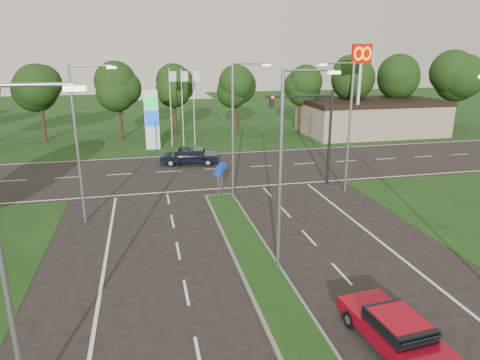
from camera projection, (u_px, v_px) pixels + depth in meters
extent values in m
cube|color=#133311|center=(176.00, 117.00, 65.24)|extent=(160.00, 50.00, 0.02)
cube|color=black|center=(205.00, 170.00, 36.29)|extent=(160.00, 12.00, 0.02)
cube|color=slate|center=(274.00, 294.00, 17.59)|extent=(2.00, 26.00, 0.12)
cube|color=gray|center=(371.00, 117.00, 51.55)|extent=(16.00, 9.00, 4.00)
cylinder|color=gray|center=(280.00, 176.00, 18.35)|extent=(0.16, 0.16, 9.00)
cylinder|color=gray|center=(309.00, 70.00, 17.31)|extent=(2.20, 0.10, 0.10)
cube|color=#FFF2CC|center=(334.00, 72.00, 17.57)|extent=(0.50, 0.22, 0.12)
cylinder|color=gray|center=(233.00, 134.00, 27.69)|extent=(0.16, 0.16, 9.00)
cylinder|color=gray|center=(250.00, 64.00, 26.65)|extent=(2.20, 0.10, 0.10)
cube|color=#FFF2CC|center=(267.00, 65.00, 26.91)|extent=(0.50, 0.22, 0.12)
cylinder|color=gray|center=(2.00, 263.00, 10.79)|extent=(0.16, 0.16, 9.00)
cylinder|color=gray|center=(23.00, 85.00, 9.75)|extent=(2.20, 0.10, 0.10)
cube|color=#FFF2CC|center=(75.00, 88.00, 10.01)|extent=(0.50, 0.22, 0.12)
cylinder|color=gray|center=(77.00, 147.00, 23.86)|extent=(0.16, 0.16, 9.00)
cylinder|color=gray|center=(90.00, 66.00, 22.82)|extent=(2.20, 0.10, 0.10)
cube|color=#FFF2CC|center=(111.00, 67.00, 23.08)|extent=(0.50, 0.22, 0.12)
cylinder|color=gray|center=(349.00, 129.00, 29.41)|extent=(0.16, 0.16, 9.00)
cylinder|color=gray|center=(339.00, 63.00, 27.91)|extent=(2.20, 0.10, 0.10)
cube|color=#FFF2CC|center=(323.00, 65.00, 27.71)|extent=(0.50, 0.22, 0.12)
cylinder|color=black|center=(330.00, 138.00, 31.46)|extent=(0.20, 0.20, 7.00)
cylinder|color=black|center=(299.00, 96.00, 30.04)|extent=(5.00, 0.14, 0.14)
cube|color=black|center=(272.00, 101.00, 29.71)|extent=(0.28, 0.28, 0.90)
sphere|color=#FF190C|center=(273.00, 97.00, 29.45)|extent=(0.20, 0.20, 0.20)
cylinder|color=gray|center=(218.00, 187.00, 27.97)|extent=(0.06, 0.06, 2.20)
cylinder|color=#0C26A5|center=(218.00, 173.00, 27.68)|extent=(0.56, 0.04, 0.56)
cylinder|color=gray|center=(220.00, 183.00, 28.97)|extent=(0.06, 0.06, 2.20)
cylinder|color=#0C26A5|center=(220.00, 168.00, 28.68)|extent=(0.56, 0.04, 0.56)
cylinder|color=gray|center=(222.00, 179.00, 29.68)|extent=(0.06, 0.06, 2.20)
cylinder|color=#0C26A5|center=(222.00, 166.00, 29.40)|extent=(0.56, 0.04, 0.56)
cube|color=silver|center=(152.00, 120.00, 42.99)|extent=(1.40, 0.30, 6.00)
cube|color=#0CA53F|center=(151.00, 102.00, 42.30)|extent=(1.30, 0.08, 1.20)
cube|color=#0C3FBF|center=(152.00, 118.00, 42.76)|extent=(1.30, 0.08, 1.60)
cylinder|color=silver|center=(171.00, 108.00, 44.05)|extent=(0.08, 0.08, 8.00)
cube|color=#B2D8B2|center=(173.00, 76.00, 43.20)|extent=(0.70, 0.02, 1.00)
cylinder|color=silver|center=(182.00, 108.00, 44.31)|extent=(0.08, 0.08, 8.00)
cube|color=#B2D8B2|center=(185.00, 76.00, 43.46)|extent=(0.70, 0.02, 1.00)
cylinder|color=silver|center=(194.00, 108.00, 44.56)|extent=(0.08, 0.08, 8.00)
cube|color=#B2D8B2|center=(196.00, 76.00, 43.71)|extent=(0.70, 0.02, 1.00)
cylinder|color=silver|center=(358.00, 96.00, 46.11)|extent=(0.30, 0.30, 10.00)
cube|color=#BF0C07|center=(362.00, 54.00, 44.84)|extent=(2.20, 0.35, 2.00)
torus|color=#FFC600|center=(359.00, 54.00, 44.54)|extent=(1.06, 0.16, 1.06)
torus|color=#FFC600|center=(367.00, 54.00, 44.72)|extent=(1.06, 0.16, 1.06)
cylinder|color=black|center=(185.00, 117.00, 50.60)|extent=(0.36, 0.36, 4.40)
sphere|color=black|center=(184.00, 80.00, 49.36)|extent=(6.00, 6.00, 6.00)
sphere|color=black|center=(186.00, 71.00, 48.94)|extent=(4.80, 4.80, 4.80)
cube|color=maroon|center=(396.00, 333.00, 14.34)|extent=(2.25, 4.67, 0.46)
cube|color=black|center=(399.00, 323.00, 14.13)|extent=(1.75, 2.12, 0.43)
cube|color=maroon|center=(400.00, 318.00, 14.07)|extent=(1.62, 1.75, 0.04)
cylinder|color=black|center=(350.00, 319.00, 15.48)|extent=(0.26, 0.65, 0.64)
cylinder|color=black|center=(390.00, 311.00, 15.98)|extent=(0.26, 0.65, 0.64)
cube|color=black|center=(190.00, 157.00, 37.93)|extent=(5.31, 2.86, 0.52)
cube|color=black|center=(191.00, 152.00, 37.80)|extent=(2.47, 2.09, 0.48)
cube|color=black|center=(191.00, 149.00, 37.73)|extent=(2.06, 1.92, 0.05)
cylinder|color=black|center=(171.00, 163.00, 37.02)|extent=(0.74, 0.34, 0.71)
cylinder|color=black|center=(173.00, 158.00, 38.83)|extent=(0.74, 0.34, 0.71)
cylinder|color=black|center=(208.00, 162.00, 37.19)|extent=(0.74, 0.34, 0.71)
cylinder|color=black|center=(208.00, 157.00, 39.01)|extent=(0.74, 0.34, 0.71)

